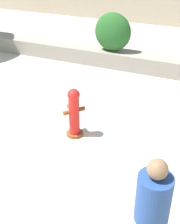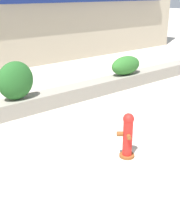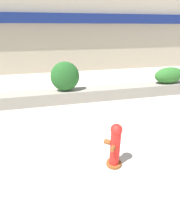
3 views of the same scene
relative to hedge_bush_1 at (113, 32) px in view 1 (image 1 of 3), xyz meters
The scene contains 4 objects.
planter_wall_low 0.87m from the hedge_bush_1, behind, with size 18.00×0.70×0.50m, color gray.
hedge_bush_1 is the anchor object (origin of this frame).
fire_hydrant 4.13m from the hedge_bush_1, 80.88° to the right, with size 0.49×0.49×1.08m.
pedestrian 6.98m from the hedge_bush_1, 66.30° to the right, with size 0.47×0.47×1.73m.
Camera 1 is at (3.37, -2.97, 3.77)m, focal length 50.00 mm.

